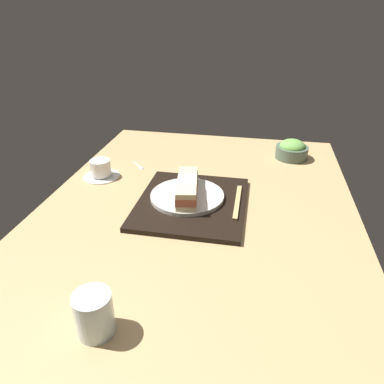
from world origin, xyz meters
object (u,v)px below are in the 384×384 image
Objects in this scene: sandwich_near at (186,197)px; salad_bowl at (292,150)px; sandwich_middle at (187,187)px; sandwich_far at (188,178)px; teaspoon at (140,166)px; sandwich_plate at (187,196)px; drinking_glass at (94,314)px; coffee_cup at (101,170)px; chopsticks_pair at (237,202)px.

salad_bowl is at bearing -33.62° from sandwich_near.
sandwich_far is (7.13, 1.15, -0.31)cm from sandwich_middle.
teaspoon is (30.59, 25.01, -5.47)cm from sandwich_near.
teaspoon is at bearing 109.18° from salad_bowl.
sandwich_plate is 3.48× the size of teaspoon.
sandwich_middle is at bearing 9.18° from sandwich_near.
sandwich_plate is 2.69× the size of sandwich_far.
drinking_glass is (-60.73, 6.36, -0.64)cm from sandwich_far.
sandwich_far is 0.67× the size of coffee_cup.
drinking_glass is (-97.58, 42.64, 1.06)cm from salad_bowl.
sandwich_far is at bearing -98.93° from coffee_cup.
chopsticks_pair is 2.23× the size of drinking_glass.
teaspoon is (23.56, 40.12, -1.60)cm from chopsticks_pair.
drinking_glass is at bearing 156.39° from salad_bowl.
sandwich_near is 0.95× the size of sandwich_far.
coffee_cup is at bearing 22.72° from drinking_glass.
sandwich_middle is 1.26× the size of teaspoon.
sandwich_plate is at bearing 9.18° from sandwich_near.
sandwich_far reaches higher than chopsticks_pair.
salad_bowl reaches higher than chopsticks_pair.
sandwich_plate is 3.36cm from sandwich_middle.
sandwich_plate is 16.27cm from chopsticks_pair.
coffee_cup is at bearing 114.14° from salad_bowl.
drinking_glass is at bearing 169.44° from sandwich_near.
sandwich_plate reaches higher than teaspoon.
teaspoon is at bearing 11.97° from drinking_glass.
teaspoon is at bearing -45.87° from coffee_cup.
chopsticks_pair is 3.05× the size of teaspoon.
sandwich_near is 0.98× the size of sandwich_middle.
drinking_glass is at bearing -168.03° from teaspoon.
salad_bowl is 77.05cm from coffee_cup.
sandwich_middle is 33.87cm from teaspoon.
sandwich_far is 51.75cm from salad_bowl.
sandwich_middle reaches higher than teaspoon.
drinking_glass reaches higher than coffee_cup.
sandwich_middle is 0.92× the size of drinking_glass.
sandwich_near is 0.91× the size of drinking_glass.
coffee_cup reaches higher than sandwich_plate.
sandwich_far reaches higher than teaspoon.
sandwich_near is 0.41× the size of chopsticks_pair.
salad_bowl is at bearing -23.61° from drinking_glass.
sandwich_near is at bearing -170.82° from sandwich_plate.
sandwich_plate is 8.06cm from sandwich_near.
chopsticks_pair is (-0.10, -16.27, -0.31)cm from sandwich_plate.
drinking_glass reaches higher than sandwich_middle.
sandwich_plate is 1.82× the size of salad_bowl.
salad_bowl is 1.91× the size of teaspoon.
chopsticks_pair is (-7.23, -17.42, -3.36)cm from sandwich_far.
sandwich_plate is at bearing -7.98° from drinking_glass.
sandwich_far is at bearing 9.18° from sandwich_middle.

